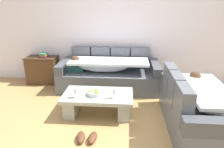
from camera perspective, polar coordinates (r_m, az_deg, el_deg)
The scene contains 12 objects.
ground_plane at distance 3.30m, azimuth 0.96°, elevation -15.25°, with size 14.00×14.00×0.00m, color #AE854E.
back_wall at distance 4.88m, azimuth 2.67°, elevation 13.30°, with size 9.00×0.10×2.70m, color white.
couch_along_wall at distance 4.61m, azimuth -1.14°, elevation -0.05°, with size 2.21×0.92×0.88m.
couch_near_window at distance 3.43m, azimuth 22.76°, elevation -8.93°, with size 0.92×1.73×0.88m.
coffee_table at distance 3.60m, azimuth -3.91°, elevation -7.62°, with size 1.20×0.68×0.38m.
fruit_bowl at distance 3.49m, azimuth -4.62°, elevation -5.26°, with size 0.28×0.28×0.10m.
wine_glass_near_left at distance 3.41m, azimuth -10.06°, elevation -4.73°, with size 0.07×0.07×0.17m.
wine_glass_near_right at distance 3.33m, azimuth 0.65°, elevation -4.98°, with size 0.07×0.07×0.17m.
open_magazine at distance 3.52m, azimuth 0.55°, elevation -5.62°, with size 0.28×0.21×0.01m, color white.
side_cabinet at distance 5.23m, azimuth -18.76°, elevation 1.12°, with size 0.72×0.44×0.64m.
book_stack_on_cabinet at distance 5.10m, azimuth -18.49°, elevation 5.03°, with size 0.16×0.20×0.10m.
pair_of_shoes at distance 3.08m, azimuth -7.08°, elevation -17.19°, with size 0.33×0.29×0.09m.
Camera 1 is at (0.16, -2.70, 1.88)m, focal length 32.72 mm.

